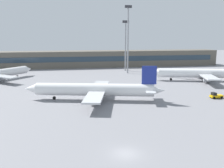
% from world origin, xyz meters
% --- Properties ---
extents(ground_plane, '(400.00, 400.00, 0.00)m').
position_xyz_m(ground_plane, '(0.00, 40.00, 0.00)').
color(ground_plane, gray).
extents(terminal_building, '(155.29, 12.13, 9.00)m').
position_xyz_m(terminal_building, '(0.00, 107.13, 4.50)').
color(terminal_building, '#5B564C').
rests_on(terminal_building, ground_plane).
extents(airplane_near, '(38.77, 27.45, 9.69)m').
position_xyz_m(airplane_near, '(-1.66, 32.97, 2.96)').
color(airplane_near, white).
rests_on(airplane_near, ground_plane).
extents(airplane_mid, '(39.56, 28.08, 9.94)m').
position_xyz_m(airplane_mid, '(42.81, 55.56, 3.03)').
color(airplane_mid, white).
rests_on(airplane_mid, ground_plane).
extents(baggage_tug_yellow, '(3.65, 1.92, 1.75)m').
position_xyz_m(baggage_tug_yellow, '(33.01, 29.08, 0.80)').
color(baggage_tug_yellow, '#F2B20C').
rests_on(baggage_tug_yellow, ground_plane).
extents(floodlight_tower_west, '(3.20, 0.80, 24.81)m').
position_xyz_m(floodlight_tower_west, '(19.94, 89.08, 14.41)').
color(floodlight_tower_west, gray).
rests_on(floodlight_tower_west, ground_plane).
extents(floodlight_tower_east, '(3.20, 0.80, 31.05)m').
position_xyz_m(floodlight_tower_east, '(19.22, 80.79, 17.62)').
color(floodlight_tower_east, gray).
rests_on(floodlight_tower_east, ground_plane).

